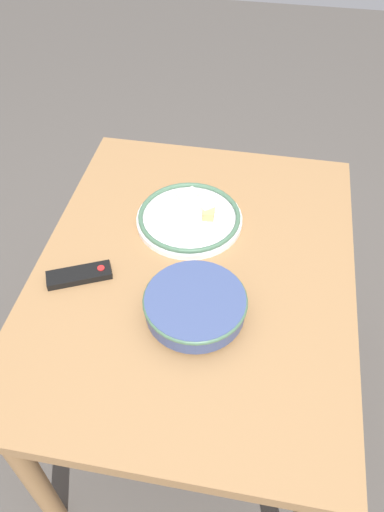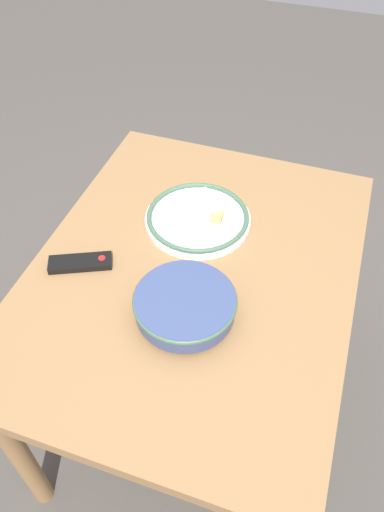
{
  "view_description": "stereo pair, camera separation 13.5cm",
  "coord_description": "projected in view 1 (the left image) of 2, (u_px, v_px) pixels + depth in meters",
  "views": [
    {
      "loc": [
        -0.89,
        -0.16,
        1.77
      ],
      "look_at": [
        0.01,
        0.01,
        0.79
      ],
      "focal_mm": 35.0,
      "sensor_mm": 36.0,
      "label": 1
    },
    {
      "loc": [
        -0.86,
        -0.29,
        1.77
      ],
      "look_at": [
        0.01,
        0.01,
        0.79
      ],
      "focal_mm": 35.0,
      "sensor_mm": 36.0,
      "label": 2
    }
  ],
  "objects": [
    {
      "name": "dining_table",
      "position": [
        194.0,
        291.0,
        1.43
      ],
      "size": [
        1.12,
        0.86,
        0.75
      ],
      "color": "olive",
      "rests_on": "ground_plane"
    },
    {
      "name": "ground_plane",
      "position": [
        194.0,
        398.0,
        1.91
      ],
      "size": [
        8.0,
        8.0,
        0.0
      ],
      "primitive_type": "plane",
      "color": "#4C4742"
    },
    {
      "name": "tv_remote",
      "position": [
        79.0,
        275.0,
        1.33
      ],
      "size": [
        0.12,
        0.18,
        0.02
      ],
      "rotation": [
        0.0,
        0.0,
        3.57
      ],
      "color": "black",
      "rests_on": "dining_table"
    },
    {
      "name": "noodle_bowl",
      "position": [
        195.0,
        305.0,
        1.23
      ],
      "size": [
        0.26,
        0.26,
        0.07
      ],
      "color": "#384775",
      "rests_on": "dining_table"
    },
    {
      "name": "food_plate",
      "position": [
        190.0,
        217.0,
        1.48
      ],
      "size": [
        0.31,
        0.31,
        0.05
      ],
      "color": "white",
      "rests_on": "dining_table"
    }
  ]
}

